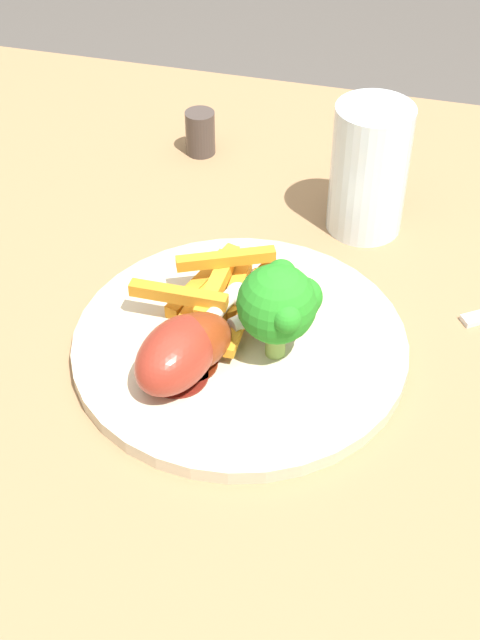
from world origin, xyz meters
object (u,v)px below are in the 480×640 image
(dining_table, at_px, (235,410))
(carrot_fries_pile, at_px, (220,288))
(chicken_drumstick_near, at_px, (196,342))
(chicken_drumstick_far, at_px, (180,351))
(dinner_plate, at_px, (240,345))
(broccoli_floret_front, at_px, (281,301))
(water_glass, at_px, (369,170))
(pepper_shaker, at_px, (200,133))

(dining_table, relative_size, carrot_fries_pile, 9.22)
(chicken_drumstick_near, relative_size, chicken_drumstick_far, 0.80)
(dinner_plate, relative_size, broccoli_floret_front, 3.29)
(dining_table, height_order, dinner_plate, dinner_plate)
(chicken_drumstick_far, bearing_deg, carrot_fries_pile, -93.71)
(dinner_plate, relative_size, chicken_drumstick_far, 1.96)
(dinner_plate, distance_m, broccoli_floret_front, 0.06)
(water_glass, bearing_deg, chicken_drumstick_far, 66.96)
(carrot_fries_pile, bearing_deg, broccoli_floret_front, 143.32)
(dinner_plate, height_order, chicken_drumstick_far, chicken_drumstick_far)
(carrot_fries_pile, relative_size, chicken_drumstick_near, 1.26)
(dinner_plate, bearing_deg, dining_table, -62.63)
(carrot_fries_pile, distance_m, water_glass, 0.18)
(chicken_drumstick_far, relative_size, pepper_shaker, 2.93)
(chicken_drumstick_far, bearing_deg, chicken_drumstick_near, -117.80)
(dining_table, distance_m, pepper_shaker, 0.30)
(chicken_drumstick_near, xyz_separation_m, pepper_shaker, (0.09, -0.30, -0.01))
(carrot_fries_pile, relative_size, chicken_drumstick_far, 1.01)
(pepper_shaker, bearing_deg, dining_table, 112.32)
(dining_table, height_order, broccoli_floret_front, broccoli_floret_front)
(dinner_plate, height_order, carrot_fries_pile, carrot_fries_pile)
(broccoli_floret_front, height_order, carrot_fries_pile, broccoli_floret_front)
(chicken_drumstick_far, bearing_deg, broccoli_floret_front, -147.52)
(broccoli_floret_front, bearing_deg, water_glass, -100.22)
(dining_table, relative_size, broccoli_floret_front, 15.56)
(carrot_fries_pile, bearing_deg, chicken_drumstick_far, 86.29)
(dinner_plate, xyz_separation_m, chicken_drumstick_near, (0.03, 0.03, 0.03))
(chicken_drumstick_far, xyz_separation_m, water_glass, (-0.10, -0.23, 0.03))
(carrot_fries_pile, distance_m, chicken_drumstick_near, 0.07)
(dining_table, distance_m, carrot_fries_pile, 0.12)
(dining_table, height_order, water_glass, water_glass)
(chicken_drumstick_near, bearing_deg, broccoli_floret_front, -154.69)
(broccoli_floret_front, distance_m, pepper_shaker, 0.32)
(carrot_fries_pile, height_order, chicken_drumstick_near, chicken_drumstick_near)
(chicken_drumstick_near, bearing_deg, carrot_fries_pile, -88.47)
(chicken_drumstick_near, bearing_deg, dining_table, -107.72)
(dinner_plate, height_order, water_glass, water_glass)
(carrot_fries_pile, height_order, chicken_drumstick_far, chicken_drumstick_far)
(dinner_plate, height_order, broccoli_floret_front, broccoli_floret_front)
(dining_table, relative_size, dinner_plate, 4.73)
(dinner_plate, relative_size, pepper_shaker, 5.75)
(dining_table, distance_m, water_glass, 0.24)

